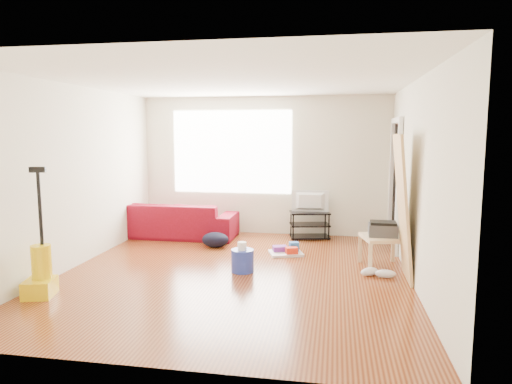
% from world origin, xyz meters
% --- Properties ---
extents(room, '(4.51, 5.01, 2.51)m').
position_xyz_m(room, '(0.07, 0.15, 1.25)').
color(room, '#551C09').
rests_on(room, ground).
extents(sofa, '(2.11, 0.83, 0.62)m').
position_xyz_m(sofa, '(-1.49, 1.95, 0.00)').
color(sofa, '#5E0510').
rests_on(sofa, ground).
extents(tv_stand, '(0.75, 0.52, 0.47)m').
position_xyz_m(tv_stand, '(0.86, 2.22, 0.24)').
color(tv_stand, black).
rests_on(tv_stand, ground).
extents(tv, '(0.65, 0.09, 0.37)m').
position_xyz_m(tv, '(0.86, 2.22, 0.66)').
color(tv, black).
rests_on(tv, tv_stand).
extents(side_table, '(0.64, 0.64, 0.44)m').
position_xyz_m(side_table, '(1.95, 0.66, 0.37)').
color(side_table, '#DDB480').
rests_on(side_table, ground).
extents(printer, '(0.39, 0.30, 0.20)m').
position_xyz_m(printer, '(1.95, 0.66, 0.53)').
color(printer, '#36363A').
rests_on(printer, side_table).
extents(bucket, '(0.33, 0.33, 0.30)m').
position_xyz_m(bucket, '(0.09, 0.10, 0.00)').
color(bucket, '#2337AB').
rests_on(bucket, ground).
extents(toilet_paper, '(0.12, 0.12, 0.11)m').
position_xyz_m(toilet_paper, '(0.09, 0.07, 0.21)').
color(toilet_paper, white).
rests_on(toilet_paper, bucket).
extents(cleaning_tray, '(0.58, 0.52, 0.17)m').
position_xyz_m(cleaning_tray, '(0.58, 1.08, 0.05)').
color(cleaning_tray, beige).
rests_on(cleaning_tray, ground).
extents(backpack, '(0.44, 0.35, 0.24)m').
position_xyz_m(backpack, '(-0.62, 1.32, 0.00)').
color(backpack, black).
rests_on(backpack, ground).
extents(sneakers, '(0.47, 0.25, 0.11)m').
position_xyz_m(sneakers, '(1.85, 0.18, 0.05)').
color(sneakers, silver).
rests_on(sneakers, ground).
extents(vacuum, '(0.39, 0.42, 1.47)m').
position_xyz_m(vacuum, '(-2.00, -1.18, 0.27)').
color(vacuum, '#D9B309').
rests_on(vacuum, ground).
extents(door_panel, '(0.23, 0.74, 1.83)m').
position_xyz_m(door_panel, '(2.13, 0.17, 0.00)').
color(door_panel, tan).
rests_on(door_panel, ground).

